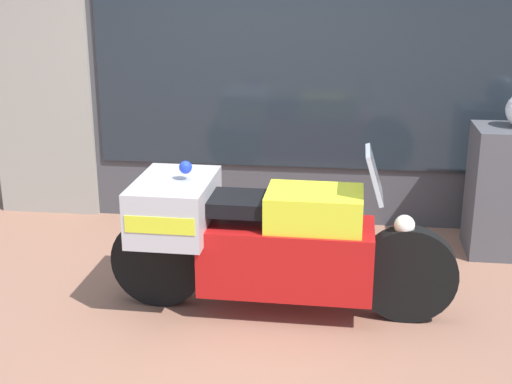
% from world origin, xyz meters
% --- Properties ---
extents(ground_plane, '(60.00, 60.00, 0.00)m').
position_xyz_m(ground_plane, '(0.00, 0.00, 0.00)').
color(ground_plane, '#8E604C').
extents(shop_building, '(5.09, 0.55, 3.77)m').
position_xyz_m(shop_building, '(-0.40, 2.00, 1.89)').
color(shop_building, '#424247').
rests_on(shop_building, ground).
extents(window_display, '(3.66, 0.30, 1.86)m').
position_xyz_m(window_display, '(0.41, 2.03, 0.45)').
color(window_display, slate).
rests_on(window_display, ground).
extents(paramedic_motorcycle, '(2.41, 0.80, 1.20)m').
position_xyz_m(paramedic_motorcycle, '(0.23, -0.03, 0.55)').
color(paramedic_motorcycle, black).
rests_on(paramedic_motorcycle, ground).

